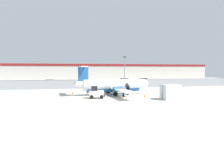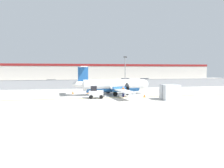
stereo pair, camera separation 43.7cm
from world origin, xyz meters
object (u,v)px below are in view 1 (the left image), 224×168
object	(u,v)px
commuter_airplane	(114,85)
cargo_container	(170,92)
parked_car_1	(73,83)
parked_car_4	(124,81)
traffic_cone_far_left	(73,92)
traffic_cone_far_right	(145,95)
ground_crew_worker	(124,91)
parked_car_0	(50,82)
parked_car_3	(116,83)
parked_car_2	(92,82)
baggage_tug	(96,93)
traffic_cone_near_left	(124,95)
parked_car_5	(143,81)
traffic_cone_near_right	(88,92)
apron_light_pole	(125,70)

from	to	relation	value
commuter_airplane	cargo_container	size ratio (longest dim) A/B	6.48
parked_car_1	parked_car_4	world-z (taller)	same
traffic_cone_far_left	traffic_cone_far_right	xyz separation A→B (m)	(11.11, -6.84, 0.00)
ground_crew_worker	parked_car_4	bearing A→B (deg)	45.84
traffic_cone_far_left	parked_car_0	xyz separation A→B (m)	(-5.96, 20.32, 0.58)
parked_car_3	parked_car_2	bearing A→B (deg)	168.33
ground_crew_worker	cargo_container	size ratio (longest dim) A/B	0.69
traffic_cone_far_right	parked_car_4	xyz separation A→B (m)	(4.94, 30.89, 0.58)
baggage_tug	ground_crew_worker	bearing A→B (deg)	13.09
cargo_container	traffic_cone_near_left	size ratio (longest dim) A/B	3.87
cargo_container	parked_car_3	bearing A→B (deg)	92.65
parked_car_1	parked_car_3	bearing A→B (deg)	168.79
parked_car_5	ground_crew_worker	bearing A→B (deg)	59.87
traffic_cone_near_left	parked_car_2	distance (m)	23.39
ground_crew_worker	parked_car_5	xyz separation A→B (m)	(14.26, 29.44, -0.06)
traffic_cone_near_right	parked_car_4	distance (m)	27.50
parked_car_2	parked_car_4	world-z (taller)	same
ground_crew_worker	parked_car_5	distance (m)	32.71
ground_crew_worker	apron_light_pole	world-z (taller)	apron_light_pole
ground_crew_worker	parked_car_1	xyz separation A→B (m)	(-7.53, 23.56, -0.06)
traffic_cone_near_right	parked_car_5	size ratio (longest dim) A/B	0.15
cargo_container	traffic_cone_near_right	xyz separation A→B (m)	(-11.19, 9.89, -0.79)
parked_car_1	parked_car_0	bearing A→B (deg)	-26.82
parked_car_5	cargo_container	bearing A→B (deg)	71.80
baggage_tug	traffic_cone_near_left	distance (m)	4.81
traffic_cone_near_left	traffic_cone_near_right	xyz separation A→B (m)	(-5.41, 5.41, 0.00)
cargo_container	parked_car_4	size ratio (longest dim) A/B	0.58
traffic_cone_far_left	traffic_cone_far_right	world-z (taller)	same
parked_car_3	parked_car_0	bearing A→B (deg)	170.21
parked_car_1	parked_car_2	xyz separation A→B (m)	(4.95, 0.22, 0.00)
traffic_cone_near_left	parked_car_5	size ratio (longest dim) A/B	0.15
parked_car_3	baggage_tug	bearing A→B (deg)	-106.11
commuter_airplane	traffic_cone_far_left	bearing A→B (deg)	155.19
commuter_airplane	baggage_tug	bearing A→B (deg)	-138.66
traffic_cone_near_right	parked_car_1	world-z (taller)	parked_car_1
commuter_airplane	parked_car_3	size ratio (longest dim) A/B	3.74
traffic_cone_far_left	traffic_cone_far_right	size ratio (longest dim) A/B	1.00
cargo_container	traffic_cone_far_right	world-z (taller)	cargo_container
commuter_airplane	traffic_cone_near_left	distance (m)	3.28
cargo_container	apron_light_pole	bearing A→B (deg)	96.86
ground_crew_worker	traffic_cone_far_left	size ratio (longest dim) A/B	2.66
commuter_airplane	traffic_cone_far_left	xyz separation A→B (m)	(-7.17, 2.53, -1.29)
parked_car_5	parked_car_2	bearing A→B (deg)	14.28
parked_car_0	apron_light_pole	size ratio (longest dim) A/B	0.58
ground_crew_worker	parked_car_1	world-z (taller)	same
baggage_tug	apron_light_pole	size ratio (longest dim) A/B	0.34
traffic_cone_near_right	parked_car_5	distance (m)	30.47
traffic_cone_far_left	parked_car_2	distance (m)	18.60
cargo_container	parked_car_0	world-z (taller)	cargo_container
parked_car_1	parked_car_4	size ratio (longest dim) A/B	1.01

